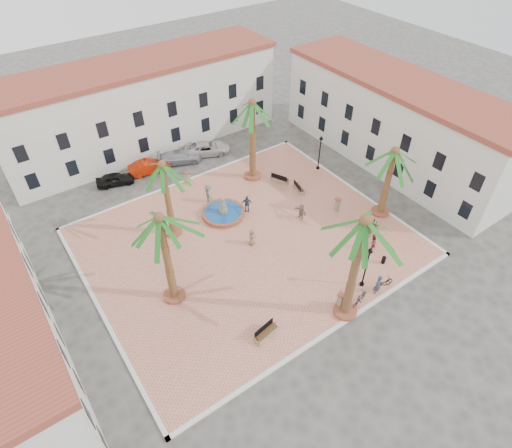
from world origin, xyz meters
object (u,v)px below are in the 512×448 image
at_px(palm_ne, 252,112).
at_px(car_red, 149,167).
at_px(palm_sw, 161,228).
at_px(bollard_se, 340,300).
at_px(bench_se, 372,230).
at_px(bench_s, 266,333).
at_px(bench_ne, 280,180).
at_px(bench_e, 299,188).
at_px(car_silver, 179,157).
at_px(palm_nw, 163,173).
at_px(palm_s, 363,232).
at_px(palm_e, 393,159).
at_px(cyclist_b, 372,242).
at_px(pedestrian_north, 208,194).
at_px(pedestrian_fountain_b, 247,204).
at_px(litter_bin, 384,260).
at_px(pedestrian_fountain_a, 252,237).
at_px(car_white, 207,148).
at_px(cyclist_a, 378,284).
at_px(pedestrian_east, 301,212).
at_px(bollard_e, 338,204).
at_px(car_black, 115,179).
at_px(lamppost_e, 320,147).
at_px(fountain, 223,212).
at_px(bollard_n, 188,178).
at_px(lamppost_s, 368,260).
at_px(bicycle_b, 360,298).

bearing_deg(palm_ne, car_red, 139.75).
distance_m(palm_sw, palm_ne, 16.74).
bearing_deg(bollard_se, bench_se, 28.50).
relative_size(bench_s, bench_ne, 1.02).
relative_size(bench_e, car_silver, 0.37).
distance_m(palm_nw, bench_ne, 13.75).
bearing_deg(palm_s, palm_e, 31.01).
distance_m(cyclist_b, pedestrian_north, 15.69).
bearing_deg(bollard_se, pedestrian_north, 95.49).
xyz_separation_m(palm_e, cyclist_b, (-4.17, -2.83, -5.09)).
distance_m(bench_e, pedestrian_fountain_b, 6.02).
distance_m(litter_bin, pedestrian_fountain_a, 11.04).
bearing_deg(car_white, litter_bin, -148.71).
bearing_deg(bench_ne, bench_se, 166.09).
height_order(palm_e, cyclist_a, palm_e).
xyz_separation_m(bench_se, cyclist_b, (-1.58, -1.41, 0.53)).
height_order(palm_e, pedestrian_east, palm_e).
bearing_deg(palm_ne, bench_ne, -53.93).
bearing_deg(pedestrian_fountain_a, bollard_se, -103.17).
bearing_deg(bollard_se, car_red, 99.54).
bearing_deg(bench_e, bollard_e, -153.41).
bearing_deg(car_black, palm_s, -146.98).
xyz_separation_m(bench_s, bench_ne, (11.88, 13.92, -0.01)).
relative_size(lamppost_e, pedestrian_fountain_b, 2.29).
relative_size(cyclist_a, pedestrian_fountain_a, 1.15).
xyz_separation_m(fountain, bollard_n, (-0.30, 6.26, 0.40)).
distance_m(bench_e, cyclist_a, 13.84).
bearing_deg(litter_bin, bench_e, 87.27).
bearing_deg(lamppost_e, lamppost_s, -118.97).
height_order(pedestrian_fountain_a, car_black, pedestrian_fountain_a).
relative_size(palm_s, pedestrian_north, 5.10).
distance_m(palm_ne, bicycle_b, 19.39).
xyz_separation_m(bicycle_b, car_red, (-5.55, 25.00, 0.01)).
height_order(bench_e, cyclist_b, cyclist_b).
distance_m(bench_ne, bicycle_b, 16.25).
bearing_deg(bench_e, car_white, 33.01).
relative_size(lamppost_s, pedestrian_north, 2.22).
bearing_deg(pedestrian_north, litter_bin, -146.59).
relative_size(bollard_n, cyclist_a, 0.72).
xyz_separation_m(pedestrian_fountain_a, car_black, (-6.30, 15.18, -0.30)).
bearing_deg(car_red, lamppost_s, -152.80).
relative_size(palm_ne, bollard_n, 6.58).
distance_m(bench_se, bollard_n, 18.64).
bearing_deg(bicycle_b, fountain, -1.87).
distance_m(palm_s, lamppost_e, 19.36).
distance_m(litter_bin, pedestrian_north, 17.04).
height_order(bench_s, cyclist_b, cyclist_b).
xyz_separation_m(bench_e, bicycle_b, (-5.12, -13.41, 0.30)).
bearing_deg(car_red, palm_e, -130.77).
bearing_deg(car_silver, car_white, -71.59).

